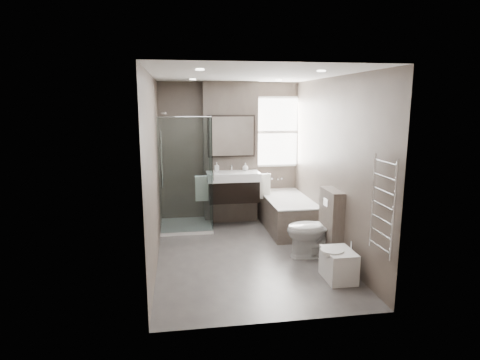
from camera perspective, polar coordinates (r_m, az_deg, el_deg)
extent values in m
cube|color=#4D4947|center=(6.10, 0.90, -10.73)|extent=(2.65, 3.85, 0.05)
cube|color=silver|center=(5.68, 0.98, 14.95)|extent=(2.65, 3.85, 0.05)
cube|color=brown|center=(7.63, -1.53, 3.99)|extent=(2.65, 0.05, 2.60)
cube|color=brown|center=(3.90, 5.77, -2.97)|extent=(2.65, 0.05, 2.60)
cube|color=brown|center=(5.67, -12.37, 1.26)|extent=(0.05, 3.85, 2.60)
cube|color=brown|center=(6.11, 13.29, 1.91)|extent=(0.05, 3.85, 2.60)
cube|color=#574D45|center=(7.48, -1.38, 3.85)|extent=(1.00, 0.25, 2.60)
cube|color=black|center=(7.25, -1.00, -1.52)|extent=(0.90, 0.45, 0.38)
cube|color=white|center=(7.19, -1.00, 0.54)|extent=(0.95, 0.47, 0.15)
cylinder|color=silver|center=(7.34, -1.19, 1.81)|extent=(0.03, 0.03, 0.12)
cylinder|color=silver|center=(7.27, -1.13, 2.17)|extent=(0.02, 0.12, 0.02)
cube|color=black|center=(7.29, -1.23, 6.27)|extent=(0.86, 0.06, 0.76)
cube|color=white|center=(7.25, -1.19, 6.24)|extent=(0.80, 0.02, 0.70)
cube|color=white|center=(7.16, -5.42, -1.23)|extent=(0.24, 0.06, 0.44)
cube|color=white|center=(7.31, 3.37, -0.95)|extent=(0.24, 0.06, 0.44)
cube|color=white|center=(7.37, -7.61, -6.48)|extent=(0.90, 0.90, 0.06)
cube|color=white|center=(6.70, -7.73, 0.56)|extent=(0.88, 0.01, 1.94)
cube|color=white|center=(7.16, -4.26, 1.31)|extent=(0.01, 0.88, 1.94)
cylinder|color=silver|center=(7.11, -11.09, 2.85)|extent=(0.02, 0.02, 1.00)
cube|color=#574D45|center=(7.22, 6.69, -4.81)|extent=(0.75, 1.60, 0.55)
cube|color=white|center=(7.15, 6.74, -2.65)|extent=(0.75, 1.60, 0.03)
cube|color=white|center=(7.16, 6.73, -3.15)|extent=(0.61, 1.42, 0.12)
cube|color=white|center=(7.71, 5.19, 6.83)|extent=(0.98, 0.04, 1.33)
cube|color=white|center=(7.69, 5.24, 6.81)|extent=(0.90, 0.01, 1.25)
cube|color=white|center=(7.68, 5.25, 6.81)|extent=(0.90, 0.01, 0.05)
imported|color=white|center=(5.98, 10.55, -6.95)|extent=(0.83, 0.51, 0.82)
cube|color=#574D45|center=(6.02, 12.82, -6.03)|extent=(0.18, 0.55, 1.00)
cube|color=silver|center=(5.90, 12.10, -3.12)|extent=(0.01, 0.16, 0.11)
cube|color=white|center=(5.38, 13.85, -11.64)|extent=(0.35, 0.49, 0.39)
cylinder|color=white|center=(5.27, 12.95, -9.85)|extent=(0.29, 0.29, 0.05)
cylinder|color=silver|center=(5.34, 15.58, -8.85)|extent=(0.02, 0.02, 0.10)
cylinder|color=silver|center=(4.50, 21.04, -4.12)|extent=(0.03, 0.03, 1.10)
cylinder|color=silver|center=(4.89, 18.38, -2.76)|extent=(0.03, 0.03, 1.10)
cube|color=silver|center=(4.69, 19.66, -3.41)|extent=(0.02, 0.46, 1.00)
imported|color=white|center=(7.19, -3.33, 1.82)|extent=(0.08, 0.08, 0.17)
imported|color=white|center=(7.32, 0.77, 1.87)|extent=(0.11, 0.11, 0.14)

